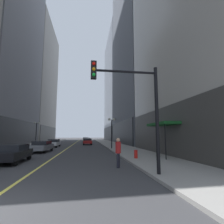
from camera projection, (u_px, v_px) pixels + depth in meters
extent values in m
plane|color=#38383A|center=(74.00, 144.00, 38.75)|extent=(200.00, 200.00, 0.00)
cube|color=gray|center=(34.00, 144.00, 37.61)|extent=(4.50, 78.00, 0.15)
cube|color=gray|center=(110.00, 144.00, 39.90)|extent=(4.50, 78.00, 0.15)
cube|color=#E5D64C|center=(74.00, 144.00, 38.75)|extent=(0.16, 70.00, 0.01)
cube|color=#2C2C2E|center=(23.00, 133.00, 37.11)|extent=(0.50, 22.80, 5.00)
cube|color=#A8A399|center=(32.00, 82.00, 63.66)|extent=(13.73, 26.00, 42.55)
cube|color=#3A3935|center=(49.00, 134.00, 62.15)|extent=(0.50, 24.70, 5.00)
cube|color=#3A3935|center=(167.00, 131.00, 16.96)|extent=(0.50, 20.90, 4.74)
cube|color=#212327|center=(121.00, 133.00, 40.05)|extent=(0.50, 22.80, 5.00)
cube|color=slate|center=(127.00, 88.00, 68.43)|extent=(14.95, 26.00, 40.66)
cube|color=#212327|center=(108.00, 134.00, 65.08)|extent=(0.50, 24.70, 4.88)
cube|color=#144C1E|center=(163.00, 124.00, 15.82)|extent=(1.60, 4.14, 0.24)
cylinder|color=black|center=(166.00, 142.00, 13.64)|extent=(0.08, 0.08, 2.88)
cube|color=black|center=(12.00, 154.00, 12.88)|extent=(1.88, 4.39, 0.55)
cube|color=black|center=(14.00, 148.00, 13.16)|extent=(1.63, 2.47, 0.50)
cylinder|color=black|center=(15.00, 161.00, 11.48)|extent=(0.23, 0.64, 0.64)
cylinder|color=black|center=(29.00, 156.00, 14.46)|extent=(0.23, 0.64, 0.64)
cylinder|color=black|center=(9.00, 156.00, 14.21)|extent=(0.23, 0.64, 0.64)
cube|color=slate|center=(41.00, 147.00, 20.84)|extent=(2.08, 4.70, 0.55)
cube|color=black|center=(42.00, 143.00, 21.13)|extent=(1.76, 2.66, 0.50)
cylinder|color=black|center=(44.00, 151.00, 19.29)|extent=(0.25, 0.65, 0.64)
cylinder|color=black|center=(29.00, 151.00, 19.14)|extent=(0.25, 0.65, 0.64)
cylinder|color=black|center=(52.00, 148.00, 22.48)|extent=(0.25, 0.65, 0.64)
cylinder|color=black|center=(39.00, 148.00, 22.33)|extent=(0.25, 0.65, 0.64)
cube|color=silver|center=(54.00, 143.00, 29.54)|extent=(1.81, 4.23, 0.55)
cube|color=black|center=(54.00, 141.00, 29.81)|extent=(1.57, 2.38, 0.50)
cylinder|color=black|center=(56.00, 146.00, 28.15)|extent=(0.23, 0.64, 0.64)
cylinder|color=black|center=(47.00, 146.00, 27.97)|extent=(0.23, 0.64, 0.64)
cylinder|color=black|center=(60.00, 145.00, 31.03)|extent=(0.23, 0.64, 0.64)
cylinder|color=black|center=(51.00, 145.00, 30.86)|extent=(0.23, 0.64, 0.64)
cube|color=#B21919|center=(87.00, 142.00, 37.07)|extent=(1.91, 4.11, 0.55)
cube|color=black|center=(87.00, 140.00, 36.93)|extent=(1.65, 2.31, 0.50)
cylinder|color=black|center=(84.00, 143.00, 38.30)|extent=(0.23, 0.64, 0.64)
cylinder|color=black|center=(91.00, 143.00, 38.56)|extent=(0.23, 0.64, 0.64)
cylinder|color=black|center=(84.00, 143.00, 35.51)|extent=(0.23, 0.64, 0.64)
cylinder|color=black|center=(91.00, 143.00, 35.77)|extent=(0.23, 0.64, 0.64)
cube|color=#196038|center=(86.00, 141.00, 44.80)|extent=(1.86, 4.38, 0.55)
cube|color=black|center=(86.00, 139.00, 44.65)|extent=(1.61, 2.47, 0.50)
cylinder|color=black|center=(83.00, 141.00, 46.13)|extent=(0.23, 0.64, 0.64)
cylinder|color=black|center=(89.00, 141.00, 46.37)|extent=(0.23, 0.64, 0.64)
cylinder|color=black|center=(83.00, 142.00, 43.15)|extent=(0.23, 0.64, 0.64)
cylinder|color=black|center=(90.00, 142.00, 43.40)|extent=(0.23, 0.64, 0.64)
cube|color=#B7B7BC|center=(86.00, 140.00, 53.64)|extent=(1.84, 4.65, 0.55)
cube|color=black|center=(86.00, 138.00, 53.47)|extent=(1.60, 2.61, 0.50)
cylinder|color=black|center=(83.00, 140.00, 55.07)|extent=(0.23, 0.64, 0.64)
cylinder|color=black|center=(88.00, 140.00, 55.30)|extent=(0.23, 0.64, 0.64)
cylinder|color=black|center=(83.00, 141.00, 51.90)|extent=(0.23, 0.64, 0.64)
cylinder|color=black|center=(88.00, 141.00, 52.13)|extent=(0.23, 0.64, 0.64)
cylinder|color=black|center=(118.00, 161.00, 10.81)|extent=(0.14, 0.14, 0.89)
cylinder|color=black|center=(119.00, 160.00, 10.95)|extent=(0.14, 0.14, 0.89)
cylinder|color=#B21E1E|center=(118.00, 148.00, 10.98)|extent=(0.47, 0.47, 0.70)
sphere|color=tan|center=(118.00, 140.00, 11.04)|extent=(0.24, 0.24, 0.24)
cylinder|color=black|center=(157.00, 120.00, 8.78)|extent=(0.18, 0.18, 5.50)
cylinder|color=black|center=(125.00, 72.00, 8.88)|extent=(3.20, 0.12, 0.12)
cube|color=black|center=(94.00, 70.00, 8.66)|extent=(0.28, 0.24, 0.90)
sphere|color=red|center=(94.00, 64.00, 8.55)|extent=(0.17, 0.17, 0.17)
sphere|color=orange|center=(94.00, 69.00, 8.52)|extent=(0.17, 0.17, 0.17)
sphere|color=green|center=(94.00, 75.00, 8.48)|extent=(0.17, 0.17, 0.17)
cylinder|color=black|center=(36.00, 135.00, 32.32)|extent=(0.14, 0.14, 4.20)
cylinder|color=black|center=(37.00, 123.00, 32.59)|extent=(0.80, 0.06, 0.06)
sphere|color=white|center=(35.00, 123.00, 32.56)|extent=(0.36, 0.36, 0.36)
sphere|color=white|center=(39.00, 123.00, 32.65)|extent=(0.36, 0.36, 0.36)
cylinder|color=black|center=(112.00, 134.00, 24.87)|extent=(0.14, 0.14, 4.20)
cylinder|color=black|center=(112.00, 120.00, 25.13)|extent=(0.80, 0.06, 0.06)
sphere|color=white|center=(109.00, 119.00, 25.10)|extent=(0.36, 0.36, 0.36)
sphere|color=white|center=(114.00, 119.00, 25.20)|extent=(0.36, 0.36, 0.36)
cylinder|color=red|center=(136.00, 155.00, 14.25)|extent=(0.28, 0.28, 0.80)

